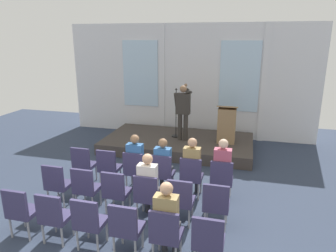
# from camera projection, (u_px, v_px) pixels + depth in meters

# --- Properties ---
(rear_partition) EXTENTS (8.62, 0.14, 3.85)m
(rear_partition) POSITION_uv_depth(u_px,v_px,m) (189.00, 81.00, 10.68)
(rear_partition) COLOR silver
(rear_partition) RESTS_ON ground
(stage_platform) EXTENTS (4.56, 2.43, 0.33)m
(stage_platform) POSITION_uv_depth(u_px,v_px,m) (178.00, 143.00, 9.77)
(stage_platform) COLOR #3F3833
(stage_platform) RESTS_ON ground
(speaker) EXTENTS (0.50, 0.69, 1.69)m
(speaker) POSITION_uv_depth(u_px,v_px,m) (183.00, 109.00, 9.33)
(speaker) COLOR #332D28
(speaker) RESTS_ON stage_platform
(mic_stand) EXTENTS (0.28, 0.28, 1.55)m
(mic_stand) POSITION_uv_depth(u_px,v_px,m) (176.00, 126.00, 9.82)
(mic_stand) COLOR black
(mic_stand) RESTS_ON stage_platform
(lectern) EXTENTS (0.60, 0.48, 1.16)m
(lectern) POSITION_uv_depth(u_px,v_px,m) (227.00, 125.00, 9.22)
(lectern) COLOR #93724C
(lectern) RESTS_ON stage_platform
(chair_r0_c0) EXTENTS (0.46, 0.44, 0.94)m
(chair_r0_c0) POSITION_uv_depth(u_px,v_px,m) (83.00, 163.00, 7.30)
(chair_r0_c0) COLOR #99999E
(chair_r0_c0) RESTS_ON ground
(chair_r0_c1) EXTENTS (0.46, 0.44, 0.94)m
(chair_r0_c1) POSITION_uv_depth(u_px,v_px,m) (109.00, 166.00, 7.14)
(chair_r0_c1) COLOR #99999E
(chair_r0_c1) RESTS_ON ground
(chair_r0_c2) EXTENTS (0.46, 0.44, 0.94)m
(chair_r0_c2) POSITION_uv_depth(u_px,v_px,m) (135.00, 168.00, 6.98)
(chair_r0_c2) COLOR #99999E
(chair_r0_c2) RESTS_ON ground
(audience_r0_c2) EXTENTS (0.36, 0.39, 1.32)m
(audience_r0_c2) POSITION_uv_depth(u_px,v_px,m) (136.00, 159.00, 7.01)
(audience_r0_c2) COLOR #2D2D33
(audience_r0_c2) RESTS_ON ground
(chair_r0_c3) EXTENTS (0.46, 0.44, 0.94)m
(chair_r0_c3) POSITION_uv_depth(u_px,v_px,m) (162.00, 171.00, 6.83)
(chair_r0_c3) COLOR #99999E
(chair_r0_c3) RESTS_ON ground
(audience_r0_c3) EXTENTS (0.36, 0.39, 1.29)m
(audience_r0_c3) POSITION_uv_depth(u_px,v_px,m) (163.00, 162.00, 6.85)
(audience_r0_c3) COLOR #2D2D33
(audience_r0_c3) RESTS_ON ground
(chair_r0_c4) EXTENTS (0.46, 0.44, 0.94)m
(chair_r0_c4) POSITION_uv_depth(u_px,v_px,m) (191.00, 175.00, 6.67)
(chair_r0_c4) COLOR #99999E
(chair_r0_c4) RESTS_ON ground
(audience_r0_c4) EXTENTS (0.36, 0.39, 1.35)m
(audience_r0_c4) POSITION_uv_depth(u_px,v_px,m) (192.00, 164.00, 6.68)
(audience_r0_c4) COLOR #2D2D33
(audience_r0_c4) RESTS_ON ground
(chair_r0_c5) EXTENTS (0.46, 0.44, 0.94)m
(chair_r0_c5) POSITION_uv_depth(u_px,v_px,m) (222.00, 178.00, 6.51)
(chair_r0_c5) COLOR #99999E
(chair_r0_c5) RESTS_ON ground
(audience_r0_c5) EXTENTS (0.36, 0.39, 1.38)m
(audience_r0_c5) POSITION_uv_depth(u_px,v_px,m) (222.00, 166.00, 6.52)
(audience_r0_c5) COLOR #2D2D33
(audience_r0_c5) RESTS_ON ground
(chair_r1_c0) EXTENTS (0.46, 0.44, 0.94)m
(chair_r1_c0) POSITION_uv_depth(u_px,v_px,m) (57.00, 182.00, 6.31)
(chair_r1_c0) COLOR #99999E
(chair_r1_c0) RESTS_ON ground
(chair_r1_c1) EXTENTS (0.46, 0.44, 0.94)m
(chair_r1_c1) POSITION_uv_depth(u_px,v_px,m) (86.00, 186.00, 6.16)
(chair_r1_c1) COLOR #99999E
(chair_r1_c1) RESTS_ON ground
(chair_r1_c2) EXTENTS (0.46, 0.44, 0.94)m
(chair_r1_c2) POSITION_uv_depth(u_px,v_px,m) (116.00, 190.00, 6.00)
(chair_r1_c2) COLOR #99999E
(chair_r1_c2) RESTS_ON ground
(chair_r1_c3) EXTENTS (0.46, 0.44, 0.94)m
(chair_r1_c3) POSITION_uv_depth(u_px,v_px,m) (147.00, 194.00, 5.84)
(chair_r1_c3) COLOR #99999E
(chair_r1_c3) RESTS_ON ground
(audience_r1_c3) EXTENTS (0.36, 0.39, 1.33)m
(audience_r1_c3) POSITION_uv_depth(u_px,v_px,m) (148.00, 182.00, 5.86)
(audience_r1_c3) COLOR #2D2D33
(audience_r1_c3) RESTS_ON ground
(chair_r1_c4) EXTENTS (0.46, 0.44, 0.94)m
(chair_r1_c4) POSITION_uv_depth(u_px,v_px,m) (181.00, 198.00, 5.68)
(chair_r1_c4) COLOR #99999E
(chair_r1_c4) RESTS_ON ground
(chair_r1_c5) EXTENTS (0.46, 0.44, 0.94)m
(chair_r1_c5) POSITION_uv_depth(u_px,v_px,m) (216.00, 203.00, 5.52)
(chair_r1_c5) COLOR #99999E
(chair_r1_c5) RESTS_ON ground
(chair_r2_c0) EXTENTS (0.46, 0.44, 0.94)m
(chair_r2_c0) POSITION_uv_depth(u_px,v_px,m) (21.00, 209.00, 5.33)
(chair_r2_c0) COLOR #99999E
(chair_r2_c0) RESTS_ON ground
(chair_r2_c1) EXTENTS (0.46, 0.44, 0.94)m
(chair_r2_c1) POSITION_uv_depth(u_px,v_px,m) (54.00, 214.00, 5.17)
(chair_r2_c1) COLOR #99999E
(chair_r2_c1) RESTS_ON ground
(chair_r2_c2) EXTENTS (0.46, 0.44, 0.94)m
(chair_r2_c2) POSITION_uv_depth(u_px,v_px,m) (89.00, 220.00, 5.01)
(chair_r2_c2) COLOR #99999E
(chair_r2_c2) RESTS_ON ground
(chair_r2_c3) EXTENTS (0.46, 0.44, 0.94)m
(chair_r2_c3) POSITION_uv_depth(u_px,v_px,m) (126.00, 226.00, 4.85)
(chair_r2_c3) COLOR #99999E
(chair_r2_c3) RESTS_ON ground
(chair_r2_c4) EXTENTS (0.46, 0.44, 0.94)m
(chair_r2_c4) POSITION_uv_depth(u_px,v_px,m) (166.00, 232.00, 4.70)
(chair_r2_c4) COLOR #99999E
(chair_r2_c4) RESTS_ON ground
(audience_r2_c4) EXTENTS (0.36, 0.39, 1.35)m
(audience_r2_c4) POSITION_uv_depth(u_px,v_px,m) (167.00, 217.00, 4.71)
(audience_r2_c4) COLOR #2D2D33
(audience_r2_c4) RESTS_ON ground
(chair_r2_c5) EXTENTS (0.46, 0.44, 0.94)m
(chair_r2_c5) POSITION_uv_depth(u_px,v_px,m) (208.00, 239.00, 4.54)
(chair_r2_c5) COLOR #99999E
(chair_r2_c5) RESTS_ON ground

